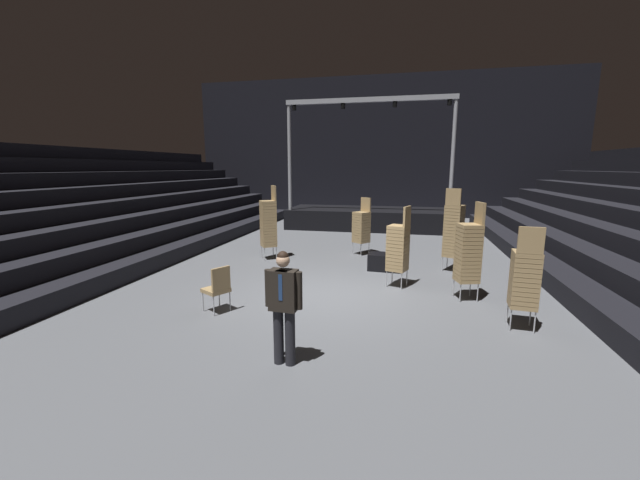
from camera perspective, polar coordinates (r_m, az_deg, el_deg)
ground_plane at (r=8.88m, az=0.90°, el=-8.40°), size 22.00×30.00×0.10m
arena_end_wall at (r=23.31m, az=8.61°, el=13.42°), size 22.00×0.30×8.00m
bleacher_bank_left at (r=13.41m, az=-33.87°, el=4.39°), size 6.00×24.00×3.60m
stage_riser at (r=18.47m, az=7.22°, el=3.53°), size 7.54×2.96×5.76m
man_with_tie at (r=5.61m, az=-5.43°, el=-9.09°), size 0.57×0.25×1.71m
chair_stack_front_left at (r=12.78m, az=6.17°, el=2.04°), size 0.62×0.62×1.88m
chair_stack_front_right at (r=7.69m, az=28.09°, el=-4.99°), size 0.48×0.48×1.88m
chair_stack_mid_left at (r=9.40m, az=11.52°, el=-0.99°), size 0.56×0.56×1.96m
chair_stack_mid_right at (r=8.89m, az=21.15°, el=-1.62°), size 0.54×0.54×2.14m
chair_stack_mid_centre at (r=12.14m, az=-7.65°, el=2.55°), size 0.61×0.61×2.31m
chair_stack_rear_left at (r=11.23m, az=19.19°, el=1.39°), size 0.59×0.59×2.31m
equipment_road_case at (r=11.01m, az=9.59°, el=-3.22°), size 0.94×0.66×0.46m
loose_chair_near_man at (r=7.95m, az=-14.92°, el=-6.66°), size 0.60×0.60×0.95m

